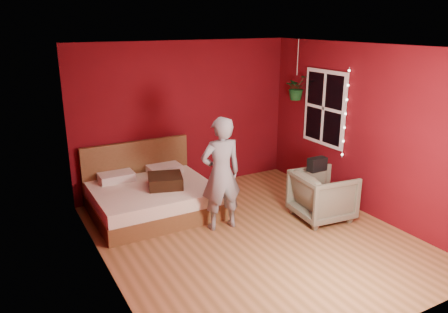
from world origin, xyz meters
TOP-DOWN VIEW (x-y plane):
  - floor at (0.00, 0.00)m, footprint 4.50×4.50m
  - room_walls at (0.00, 0.00)m, footprint 4.04×4.54m
  - window at (1.97, 0.90)m, footprint 0.05×0.97m
  - fairy_lights at (1.94, 0.37)m, footprint 0.04×0.04m
  - bed at (-0.95, 1.51)m, footprint 1.82×1.55m
  - person at (-0.25, 0.49)m, footprint 0.64×0.45m
  - armchair at (1.26, 0.02)m, footprint 0.90×0.88m
  - handbag at (1.21, 0.13)m, footprint 0.29×0.15m
  - throw_pillow at (-0.77, 1.33)m, footprint 0.64×0.64m
  - hanging_plant at (1.88, 1.57)m, footprint 0.45×0.40m

SIDE VIEW (x-z plane):
  - floor at x=0.00m, z-range 0.00..0.00m
  - bed at x=-0.95m, z-range -0.24..0.76m
  - armchair at x=1.26m, z-range 0.00..0.74m
  - throw_pillow at x=-0.77m, z-range 0.45..0.64m
  - person at x=-0.25m, z-range 0.00..1.66m
  - handbag at x=1.21m, z-range 0.74..0.95m
  - fairy_lights at x=1.94m, z-range 0.77..2.22m
  - window at x=1.97m, z-range 0.87..2.14m
  - room_walls at x=0.00m, z-range 0.37..2.99m
  - hanging_plant at x=1.88m, z-range 1.24..2.29m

